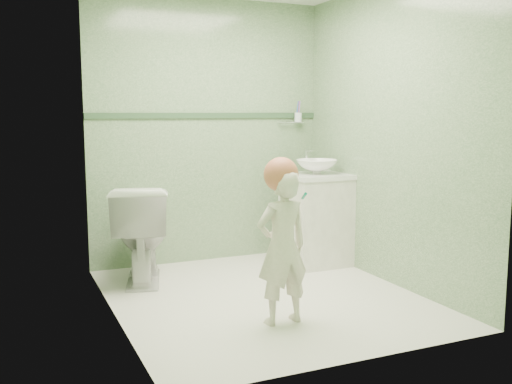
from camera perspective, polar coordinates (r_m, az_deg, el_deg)
name	(u,v)px	position (r m, az deg, el deg)	size (l,w,h in m)	color
ground	(264,297)	(4.46, 0.79, -10.23)	(2.50, 2.50, 0.00)	white
room_shell	(264,137)	(4.24, 0.82, 5.38)	(2.50, 2.54, 2.40)	gray
trim_stripe	(208,115)	(5.39, -4.71, 7.47)	(2.20, 0.02, 0.05)	#325034
vanity	(316,221)	(5.34, 5.89, -2.81)	(0.52, 0.50, 0.80)	beige
counter	(317,176)	(5.28, 5.95, 1.57)	(0.54, 0.52, 0.04)	white
basin	(317,167)	(5.27, 5.96, 2.48)	(0.37, 0.37, 0.13)	white
faucet	(307,156)	(5.42, 5.00, 3.49)	(0.03, 0.13, 0.18)	silver
cup_holder	(297,117)	(5.69, 4.07, 7.30)	(0.26, 0.07, 0.21)	silver
toilet	(141,233)	(4.86, -11.16, -3.94)	(0.45, 0.79, 0.80)	white
toddler	(282,247)	(3.81, 2.59, -5.42)	(0.37, 0.24, 1.02)	beige
hair_cap	(281,175)	(3.75, 2.46, 1.71)	(0.23, 0.23, 0.23)	#BB6344
teal_toothbrush	(303,195)	(3.68, 4.60, -0.32)	(0.11, 0.14, 0.08)	#028874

